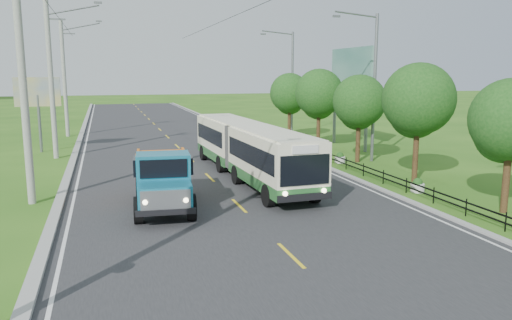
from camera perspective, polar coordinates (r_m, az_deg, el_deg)
name	(u,v)px	position (r m, az deg, el deg)	size (l,w,h in m)	color
ground	(291,256)	(15.41, 3.99, -10.86)	(240.00, 240.00, 0.00)	#295B15
road	(186,154)	(34.28, -8.05, 0.64)	(14.00, 120.00, 0.02)	#28282B
curb_left	(73,159)	(33.93, -20.14, 0.14)	(0.40, 120.00, 0.15)	#9E9E99
curb_right	(284,149)	(36.06, 3.24, 1.24)	(0.30, 120.00, 0.10)	#9E9E99
edge_line_left	(83,159)	(33.91, -19.21, 0.10)	(0.12, 120.00, 0.00)	silver
edge_line_right	(278,150)	(35.90, 2.49, 1.16)	(0.12, 120.00, 0.00)	silver
centre_dash	(291,255)	(15.41, 3.99, -10.79)	(0.12, 2.20, 0.00)	yellow
railing_right	(331,159)	(30.89, 8.58, 0.16)	(0.04, 40.00, 0.60)	black
pole_near	(24,82)	(22.65, -25.01, 8.05)	(3.51, 0.32, 10.00)	gray
pole_mid	(52,79)	(34.58, -22.33, 8.55)	(3.51, 0.32, 10.00)	gray
pole_far	(65,78)	(46.54, -21.02, 8.78)	(3.51, 0.32, 10.00)	gray
tree_second	(509,124)	(21.76, 26.97, 3.71)	(3.18, 3.26, 5.30)	#382314
tree_third	(418,103)	(26.36, 17.99, 6.21)	(3.60, 3.62, 6.00)	#382314
tree_fourth	(359,104)	(31.49, 11.69, 6.27)	(3.24, 3.31, 5.40)	#382314
tree_fifth	(319,96)	(36.84, 7.21, 7.30)	(3.48, 3.52, 5.80)	#382314
tree_back	(290,95)	(42.39, 3.86, 7.41)	(3.30, 3.36, 5.50)	#382314
streetlight_mid	(372,82)	(31.70, 13.16, 8.62)	(3.02, 0.20, 9.07)	slate
streetlight_far	(291,80)	(44.38, 3.98, 9.14)	(3.02, 0.20, 9.07)	slate
planter_near	(417,186)	(24.40, 17.97, -2.84)	(0.64, 0.64, 0.67)	silver
planter_mid	(340,158)	(31.15, 9.57, 0.18)	(0.64, 0.64, 0.67)	silver
planter_far	(293,142)	(38.39, 4.25, 2.11)	(0.64, 0.64, 0.67)	silver
billboard_left	(38,97)	(37.72, -23.69, 6.64)	(3.00, 0.20, 5.20)	slate
billboard_right	(351,75)	(37.75, 10.78, 9.53)	(0.24, 6.00, 7.30)	slate
bus	(248,147)	(26.15, -0.88, 1.55)	(2.79, 14.44, 2.77)	#27622B
dump_truck	(163,176)	(20.58, -10.59, -1.77)	(2.65, 5.87, 2.40)	#166C88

